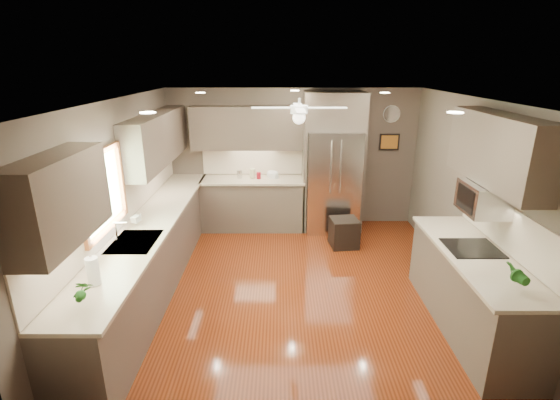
{
  "coord_description": "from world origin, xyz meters",
  "views": [
    {
      "loc": [
        -0.25,
        -4.81,
        2.91
      ],
      "look_at": [
        -0.24,
        0.6,
        1.07
      ],
      "focal_mm": 26.0,
      "sensor_mm": 36.0,
      "label": 1
    }
  ],
  "objects_px": {
    "canister_c": "(252,173)",
    "potted_plant_left": "(80,291)",
    "paper_towel": "(93,271)",
    "stool": "(344,232)",
    "canister_d": "(259,176)",
    "canister_b": "(240,174)",
    "potted_plant_right": "(515,274)",
    "soap_bottle": "(136,218)",
    "refrigerator": "(333,166)",
    "bowl": "(273,177)",
    "microwave": "(484,199)"
  },
  "relations": [
    {
      "from": "canister_c",
      "to": "potted_plant_left",
      "type": "bearing_deg",
      "value": -106.6
    },
    {
      "from": "paper_towel",
      "to": "stool",
      "type": "bearing_deg",
      "value": 45.56
    },
    {
      "from": "canister_c",
      "to": "canister_d",
      "type": "xyz_separation_m",
      "value": [
        0.11,
        -0.04,
        -0.03
      ]
    },
    {
      "from": "canister_b",
      "to": "potted_plant_left",
      "type": "bearing_deg",
      "value": -103.51
    },
    {
      "from": "potted_plant_right",
      "to": "stool",
      "type": "distance_m",
      "value": 3.23
    },
    {
      "from": "soap_bottle",
      "to": "paper_towel",
      "type": "bearing_deg",
      "value": -86.14
    },
    {
      "from": "canister_d",
      "to": "canister_c",
      "type": "bearing_deg",
      "value": 160.1
    },
    {
      "from": "stool",
      "to": "paper_towel",
      "type": "relative_size",
      "value": 1.72
    },
    {
      "from": "stool",
      "to": "refrigerator",
      "type": "bearing_deg",
      "value": 99.46
    },
    {
      "from": "potted_plant_right",
      "to": "stool",
      "type": "xyz_separation_m",
      "value": [
        -1.08,
        2.92,
        -0.85
      ]
    },
    {
      "from": "soap_bottle",
      "to": "refrigerator",
      "type": "relative_size",
      "value": 0.07
    },
    {
      "from": "bowl",
      "to": "canister_d",
      "type": "bearing_deg",
      "value": -171.04
    },
    {
      "from": "canister_b",
      "to": "bowl",
      "type": "distance_m",
      "value": 0.6
    },
    {
      "from": "paper_towel",
      "to": "microwave",
      "type": "bearing_deg",
      "value": 12.93
    },
    {
      "from": "potted_plant_right",
      "to": "paper_towel",
      "type": "xyz_separation_m",
      "value": [
        -3.88,
        0.07,
        -0.01
      ]
    },
    {
      "from": "soap_bottle",
      "to": "microwave",
      "type": "height_order",
      "value": "microwave"
    },
    {
      "from": "bowl",
      "to": "refrigerator",
      "type": "distance_m",
      "value": 1.09
    },
    {
      "from": "potted_plant_right",
      "to": "paper_towel",
      "type": "distance_m",
      "value": 3.88
    },
    {
      "from": "microwave",
      "to": "refrigerator",
      "type": "bearing_deg",
      "value": 116.09
    },
    {
      "from": "refrigerator",
      "to": "potted_plant_left",
      "type": "bearing_deg",
      "value": -123.54
    },
    {
      "from": "refrigerator",
      "to": "microwave",
      "type": "height_order",
      "value": "refrigerator"
    },
    {
      "from": "soap_bottle",
      "to": "refrigerator",
      "type": "xyz_separation_m",
      "value": [
        2.77,
        2.14,
        0.16
      ]
    },
    {
      "from": "canister_b",
      "to": "canister_d",
      "type": "xyz_separation_m",
      "value": [
        0.35,
        -0.04,
        -0.01
      ]
    },
    {
      "from": "soap_bottle",
      "to": "paper_towel",
      "type": "xyz_separation_m",
      "value": [
        0.1,
        -1.49,
        0.05
      ]
    },
    {
      "from": "potted_plant_left",
      "to": "bowl",
      "type": "height_order",
      "value": "potted_plant_left"
    },
    {
      "from": "potted_plant_left",
      "to": "refrigerator",
      "type": "distance_m",
      "value": 4.77
    },
    {
      "from": "canister_c",
      "to": "stool",
      "type": "relative_size",
      "value": 0.33
    },
    {
      "from": "potted_plant_left",
      "to": "stool",
      "type": "xyz_separation_m",
      "value": [
        2.76,
        3.2,
        -0.84
      ]
    },
    {
      "from": "microwave",
      "to": "stool",
      "type": "bearing_deg",
      "value": 121.72
    },
    {
      "from": "potted_plant_right",
      "to": "paper_towel",
      "type": "bearing_deg",
      "value": 179.02
    },
    {
      "from": "canister_c",
      "to": "stool",
      "type": "height_order",
      "value": "canister_c"
    },
    {
      "from": "soap_bottle",
      "to": "bowl",
      "type": "relative_size",
      "value": 0.77
    },
    {
      "from": "soap_bottle",
      "to": "paper_towel",
      "type": "height_order",
      "value": "paper_towel"
    },
    {
      "from": "microwave",
      "to": "paper_towel",
      "type": "height_order",
      "value": "microwave"
    },
    {
      "from": "canister_d",
      "to": "microwave",
      "type": "bearing_deg",
      "value": -46.01
    },
    {
      "from": "canister_d",
      "to": "stool",
      "type": "height_order",
      "value": "canister_d"
    },
    {
      "from": "potted_plant_right",
      "to": "paper_towel",
      "type": "height_order",
      "value": "paper_towel"
    },
    {
      "from": "canister_b",
      "to": "refrigerator",
      "type": "xyz_separation_m",
      "value": [
        1.66,
        -0.07,
        0.18
      ]
    },
    {
      "from": "refrigerator",
      "to": "soap_bottle",
      "type": "bearing_deg",
      "value": -142.34
    },
    {
      "from": "potted_plant_left",
      "to": "stool",
      "type": "height_order",
      "value": "potted_plant_left"
    },
    {
      "from": "canister_d",
      "to": "potted_plant_left",
      "type": "relative_size",
      "value": 0.41
    },
    {
      "from": "canister_c",
      "to": "potted_plant_right",
      "type": "bearing_deg",
      "value": -55.01
    },
    {
      "from": "potted_plant_left",
      "to": "stool",
      "type": "bearing_deg",
      "value": 49.24
    },
    {
      "from": "stool",
      "to": "paper_towel",
      "type": "bearing_deg",
      "value": -134.44
    },
    {
      "from": "canister_d",
      "to": "paper_towel",
      "type": "distance_m",
      "value": 3.9
    },
    {
      "from": "canister_b",
      "to": "paper_towel",
      "type": "distance_m",
      "value": 3.83
    },
    {
      "from": "canister_d",
      "to": "potted_plant_left",
      "type": "bearing_deg",
      "value": -108.23
    },
    {
      "from": "soap_bottle",
      "to": "bowl",
      "type": "distance_m",
      "value": 2.79
    },
    {
      "from": "canister_c",
      "to": "soap_bottle",
      "type": "bearing_deg",
      "value": -121.35
    },
    {
      "from": "canister_d",
      "to": "potted_plant_right",
      "type": "height_order",
      "value": "potted_plant_right"
    }
  ]
}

